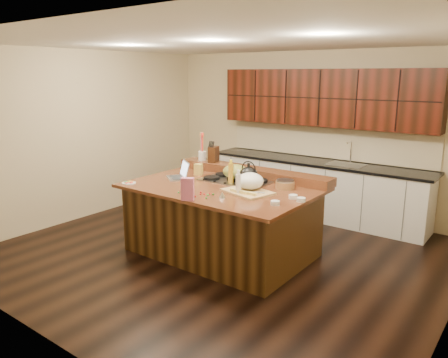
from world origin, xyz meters
The scene contains 31 objects.
room centered at (0.00, 0.00, 1.35)m, with size 5.52×5.02×2.72m.
island centered at (0.00, 0.00, 0.46)m, with size 2.40×1.60×0.92m.
back_ledge centered at (0.00, 0.70, 0.98)m, with size 2.40×0.30×0.12m, color black.
cooktop centered at (0.00, 0.30, 0.94)m, with size 0.92×0.52×0.05m.
back_counter centered at (0.30, 2.23, 0.98)m, with size 3.70×0.66×2.40m.
kettle centered at (0.30, 0.17, 1.07)m, with size 0.24×0.24×0.22m, color black.
green_bowl centered at (0.00, 0.30, 1.06)m, with size 0.33×0.33×0.18m, color olive.
laptop centered at (-0.71, -0.01, 0.98)m, with size 0.43×0.41×0.24m.
oil_bottle centered at (0.04, 0.15, 1.06)m, with size 0.07×0.07×0.27m, color gold.
vinegar_bottle centered at (0.41, -0.21, 1.04)m, with size 0.06×0.06×0.25m, color silver.
wooden_tray centered at (0.44, -0.02, 1.02)m, with size 0.66×0.54×0.23m.
ramekin_a centered at (0.98, -0.32, 0.94)m, with size 0.10×0.10×0.04m, color white.
ramekin_b centered at (1.02, 0.02, 0.94)m, with size 0.10×0.10×0.04m, color white.
ramekin_c centered at (1.15, -0.03, 0.94)m, with size 0.10×0.10×0.04m, color white.
strainer_bowl centered at (0.72, 0.37, 0.97)m, with size 0.24×0.24×0.09m, color #996B3F.
kitchen_timer centered at (0.34, -0.44, 0.96)m, with size 0.08×0.08×0.07m, color silver.
pink_bag centered at (0.09, -0.76, 1.05)m, with size 0.14×0.08×0.26m, color #BC5878.
candy_plate centered at (-1.05, -0.63, 0.93)m, with size 0.18×0.18×0.01m, color white.
package_box centered at (-0.65, 0.30, 1.00)m, with size 0.11×0.08×0.16m, color gold.
utensil_crock centered at (-0.90, 0.70, 1.11)m, with size 0.12×0.12×0.14m, color white.
knife_block centered at (-0.68, 0.70, 1.16)m, with size 0.12×0.19×0.23m, color black.
gumdrop_0 centered at (0.06, -0.49, 0.93)m, with size 0.02×0.02×0.02m, color red.
gumdrop_1 centered at (0.18, -0.41, 0.93)m, with size 0.02×0.02×0.02m, color #198C26.
gumdrop_2 centered at (0.01, -0.43, 0.93)m, with size 0.02×0.02×0.02m, color red.
gumdrop_3 centered at (0.15, -0.47, 0.93)m, with size 0.02×0.02×0.02m, color #198C26.
gumdrop_4 centered at (0.07, -0.61, 0.93)m, with size 0.02×0.02×0.02m, color red.
gumdrop_5 centered at (-0.20, -0.60, 0.93)m, with size 0.02×0.02×0.02m, color #198C26.
gumdrop_6 centered at (0.14, -0.41, 0.93)m, with size 0.02×0.02×0.02m, color red.
gumdrop_7 centered at (0.22, -0.58, 0.93)m, with size 0.02×0.02×0.02m, color #198C26.
gumdrop_8 centered at (0.09, -0.47, 0.93)m, with size 0.02×0.02×0.02m, color red.
gumdrop_9 centered at (0.00, -0.56, 0.93)m, with size 0.02×0.02×0.02m, color #198C26.
Camera 1 is at (3.28, -4.33, 2.32)m, focal length 35.00 mm.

